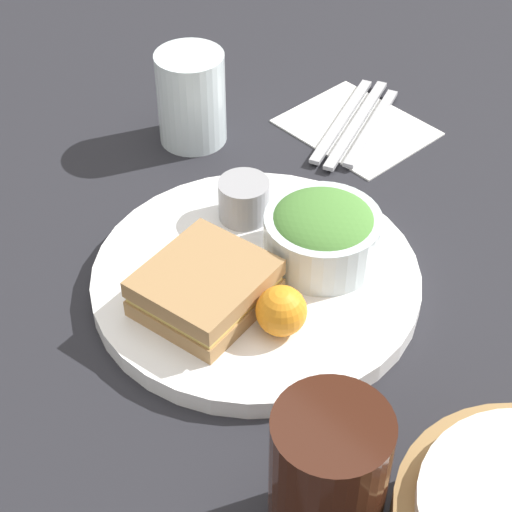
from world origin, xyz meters
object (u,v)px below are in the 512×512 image
object	(u,v)px
dressing_cup	(244,199)
knife	(357,123)
drink_glass	(328,479)
fork	(342,120)
plate	(256,280)
salad_bowl	(322,232)
sandwich	(205,288)
water_glass	(191,98)
spoon	(372,127)

from	to	relation	value
dressing_cup	knife	world-z (taller)	dressing_cup
dressing_cup	drink_glass	distance (m)	0.33
dressing_cup	fork	world-z (taller)	dressing_cup
dressing_cup	fork	distance (m)	0.22
drink_glass	fork	size ratio (longest dim) A/B	0.68
plate	salad_bowl	bearing A→B (deg)	156.69
sandwich	dressing_cup	world-z (taller)	dressing_cup
fork	water_glass	size ratio (longest dim) A/B	1.72
dressing_cup	fork	bearing A→B (deg)	-163.07
sandwich	salad_bowl	xyz separation A→B (m)	(-0.12, 0.03, 0.01)
drink_glass	dressing_cup	bearing A→B (deg)	-122.04
salad_bowl	water_glass	bearing A→B (deg)	-101.69
plate	fork	xyz separation A→B (m)	(-0.26, -0.13, -0.00)
drink_glass	fork	xyz separation A→B (m)	(-0.39, -0.35, -0.06)
dressing_cup	drink_glass	world-z (taller)	drink_glass
sandwich	spoon	distance (m)	0.35
knife	water_glass	world-z (taller)	water_glass
drink_glass	water_glass	distance (m)	0.50
fork	spoon	world-z (taller)	same
dressing_cup	knife	size ratio (longest dim) A/B	0.26
dressing_cup	water_glass	xyz separation A→B (m)	(-0.07, -0.16, 0.01)
plate	spoon	distance (m)	0.29
sandwich	spoon	bearing A→B (deg)	-163.32
plate	fork	world-z (taller)	plate
sandwich	spoon	xyz separation A→B (m)	(-0.33, -0.10, -0.03)
plate	salad_bowl	distance (m)	0.08
plate	spoon	bearing A→B (deg)	-159.96
spoon	water_glass	distance (m)	0.21
sandwich	water_glass	world-z (taller)	water_glass
drink_glass	spoon	xyz separation A→B (m)	(-0.40, -0.31, -0.06)
sandwich	dressing_cup	xyz separation A→B (m)	(-0.11, -0.07, 0.00)
spoon	water_glass	xyz separation A→B (m)	(0.16, -0.13, 0.05)
salad_bowl	fork	bearing A→B (deg)	-141.44
drink_glass	water_glass	xyz separation A→B (m)	(-0.24, -0.44, -0.01)
sandwich	salad_bowl	world-z (taller)	salad_bowl
sandwich	dressing_cup	distance (m)	0.13
dressing_cup	spoon	world-z (taller)	dressing_cup
drink_glass	fork	world-z (taller)	drink_glass
plate	salad_bowl	world-z (taller)	salad_bowl
sandwich	drink_glass	world-z (taller)	drink_glass
water_glass	salad_bowl	bearing A→B (deg)	78.31
drink_glass	knife	xyz separation A→B (m)	(-0.39, -0.33, -0.06)
sandwich	fork	size ratio (longest dim) A/B	0.67
fork	water_glass	bearing A→B (deg)	122.90
dressing_cup	knife	xyz separation A→B (m)	(-0.22, -0.05, -0.03)
dressing_cup	spoon	bearing A→B (deg)	-172.14
salad_bowl	drink_glass	bearing A→B (deg)	44.92
sandwich	drink_glass	xyz separation A→B (m)	(0.07, 0.21, 0.02)
drink_glass	fork	bearing A→B (deg)	-138.16
sandwich	drink_glass	size ratio (longest dim) A/B	1.00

